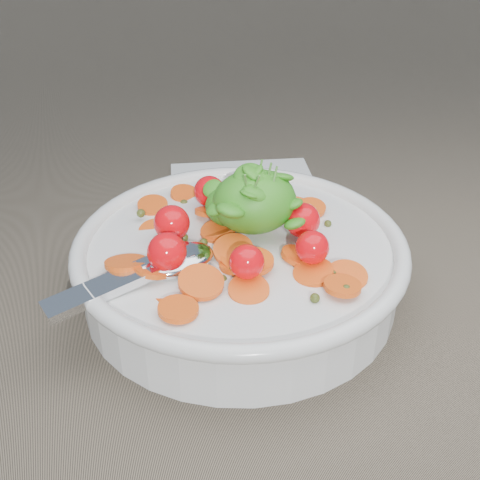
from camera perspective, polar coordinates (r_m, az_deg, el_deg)
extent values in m
plane|color=#7A6C57|center=(0.60, -0.28, -4.04)|extent=(6.00, 6.00, 0.00)
cylinder|color=white|center=(0.57, 0.00, -2.76)|extent=(0.29, 0.29, 0.06)
torus|color=white|center=(0.55, 0.00, -0.37)|extent=(0.31, 0.31, 0.02)
cylinder|color=white|center=(0.58, 0.00, -4.76)|extent=(0.15, 0.15, 0.01)
cylinder|color=brown|center=(0.57, 0.00, -2.76)|extent=(0.27, 0.27, 0.04)
cylinder|color=#FD5E15|center=(0.58, -7.88, 0.76)|extent=(0.04, 0.04, 0.01)
cylinder|color=#FD5E15|center=(0.52, -10.74, -2.15)|extent=(0.04, 0.04, 0.01)
cylinder|color=#FD5E15|center=(0.57, -2.09, 0.78)|extent=(0.04, 0.04, 0.02)
cylinder|color=#FD5E15|center=(0.59, -2.91, 2.69)|extent=(0.04, 0.04, 0.02)
cylinder|color=#FD5E15|center=(0.51, -8.24, -2.70)|extent=(0.04, 0.03, 0.01)
cylinder|color=#FD5E15|center=(0.61, -8.28, 3.28)|extent=(0.04, 0.04, 0.01)
cylinder|color=#FD5E15|center=(0.56, -2.17, 0.80)|extent=(0.04, 0.04, 0.01)
cylinder|color=#FD5E15|center=(0.55, -6.88, -0.59)|extent=(0.03, 0.03, 0.01)
cylinder|color=#FD5E15|center=(0.50, 9.70, -4.31)|extent=(0.04, 0.04, 0.01)
cylinder|color=#FD5E15|center=(0.51, 1.17, -2.04)|extent=(0.04, 0.04, 0.01)
cylinder|color=#FD5E15|center=(0.51, 10.10, -3.39)|extent=(0.05, 0.05, 0.01)
cylinder|color=#FD5E15|center=(0.54, 5.65, -1.57)|extent=(0.05, 0.05, 0.02)
cylinder|color=#FD5E15|center=(0.53, -0.65, -0.94)|extent=(0.05, 0.05, 0.02)
cylinder|color=#FD5E15|center=(0.47, -5.88, -6.53)|extent=(0.04, 0.04, 0.01)
cylinder|color=#FD5E15|center=(0.49, 0.84, -4.77)|extent=(0.04, 0.04, 0.01)
cylinder|color=#FD5E15|center=(0.53, -0.09, -1.81)|extent=(0.05, 0.05, 0.01)
cylinder|color=#FD5E15|center=(0.64, -5.21, 4.29)|extent=(0.03, 0.03, 0.02)
cylinder|color=#FD5E15|center=(0.49, -3.72, -3.99)|extent=(0.05, 0.05, 0.01)
cylinder|color=#FD5E15|center=(0.50, -6.16, -5.33)|extent=(0.04, 0.04, 0.01)
cylinder|color=#FD5E15|center=(0.52, -0.08, -2.26)|extent=(0.05, 0.05, 0.01)
cylinder|color=#FD5E15|center=(0.60, 6.83, 3.07)|extent=(0.04, 0.04, 0.01)
cylinder|color=#FD5E15|center=(0.51, 6.97, -3.10)|extent=(0.05, 0.05, 0.02)
cylinder|color=#FD5E15|center=(0.56, -10.20, -0.77)|extent=(0.03, 0.03, 0.01)
cylinder|color=#FD5E15|center=(0.60, 5.49, 3.04)|extent=(0.05, 0.05, 0.01)
sphere|color=#414918|center=(0.51, -11.22, -4.35)|extent=(0.01, 0.01, 0.01)
sphere|color=#414918|center=(0.51, -0.68, -2.84)|extent=(0.01, 0.01, 0.01)
sphere|color=#414918|center=(0.59, -9.38, 2.52)|extent=(0.01, 0.01, 0.01)
sphere|color=#414918|center=(0.49, 7.11, -5.49)|extent=(0.01, 0.01, 0.01)
sphere|color=#414918|center=(0.53, 2.85, -2.11)|extent=(0.01, 0.01, 0.01)
sphere|color=#414918|center=(0.54, -7.38, -1.06)|extent=(0.01, 0.01, 0.01)
sphere|color=#414918|center=(0.53, -8.55, -1.80)|extent=(0.01, 0.01, 0.01)
sphere|color=#414918|center=(0.54, -3.48, -0.25)|extent=(0.01, 0.01, 0.01)
sphere|color=#414918|center=(0.59, 8.33, 1.54)|extent=(0.01, 0.01, 0.01)
sphere|color=#414918|center=(0.58, 0.01, 1.68)|extent=(0.01, 0.01, 0.01)
sphere|color=#414918|center=(0.50, 10.89, -4.27)|extent=(0.01, 0.01, 0.01)
sphere|color=#414918|center=(0.63, -5.33, 3.45)|extent=(0.01, 0.01, 0.01)
sphere|color=#414918|center=(0.49, 10.03, -4.58)|extent=(0.01, 0.01, 0.01)
sphere|color=#414918|center=(0.51, -1.66, -3.74)|extent=(0.01, 0.01, 0.01)
sphere|color=#414918|center=(0.51, 8.71, -3.22)|extent=(0.01, 0.01, 0.01)
sphere|color=#414918|center=(0.50, -4.72, -4.56)|extent=(0.01, 0.01, 0.01)
sphere|color=#414918|center=(0.55, -5.32, 0.23)|extent=(0.01, 0.01, 0.01)
sphere|color=red|center=(0.55, 5.95, 1.88)|extent=(0.03, 0.03, 0.03)
sphere|color=red|center=(0.60, 2.19, 4.88)|extent=(0.03, 0.03, 0.03)
sphere|color=red|center=(0.60, -2.92, 4.65)|extent=(0.03, 0.03, 0.03)
sphere|color=red|center=(0.55, -6.48, 1.61)|extent=(0.03, 0.03, 0.03)
sphere|color=red|center=(0.51, -6.95, -1.15)|extent=(0.03, 0.03, 0.03)
sphere|color=red|center=(0.49, 0.65, -2.08)|extent=(0.03, 0.03, 0.03)
sphere|color=red|center=(0.52, 6.87, -0.70)|extent=(0.03, 0.03, 0.03)
ellipsoid|color=green|center=(0.55, 1.39, 3.67)|extent=(0.08, 0.07, 0.06)
ellipsoid|color=green|center=(0.56, -1.02, 3.23)|extent=(0.05, 0.05, 0.04)
ellipsoid|color=green|center=(0.54, 2.33, 5.01)|extent=(0.02, 0.02, 0.02)
ellipsoid|color=green|center=(0.54, 1.18, 6.17)|extent=(0.03, 0.03, 0.03)
ellipsoid|color=green|center=(0.54, 1.65, 4.78)|extent=(0.02, 0.03, 0.02)
ellipsoid|color=green|center=(0.55, 0.94, 4.12)|extent=(0.02, 0.03, 0.01)
ellipsoid|color=green|center=(0.55, 3.94, 5.98)|extent=(0.03, 0.03, 0.02)
ellipsoid|color=green|center=(0.54, 1.16, 6.38)|extent=(0.02, 0.02, 0.02)
ellipsoid|color=green|center=(0.56, 1.73, 5.46)|extent=(0.03, 0.03, 0.02)
ellipsoid|color=green|center=(0.54, 1.37, 5.70)|extent=(0.03, 0.03, 0.02)
ellipsoid|color=green|center=(0.54, 1.47, 5.75)|extent=(0.03, 0.03, 0.02)
ellipsoid|color=green|center=(0.54, -1.96, 3.17)|extent=(0.03, 0.02, 0.02)
ellipsoid|color=green|center=(0.54, 4.96, 3.39)|extent=(0.03, 0.03, 0.02)
ellipsoid|color=green|center=(0.52, -0.91, 2.81)|extent=(0.03, 0.03, 0.02)
ellipsoid|color=green|center=(0.54, 2.74, 5.99)|extent=(0.02, 0.03, 0.02)
ellipsoid|color=green|center=(0.54, 0.87, 6.07)|extent=(0.03, 0.04, 0.03)
ellipsoid|color=green|center=(0.56, 2.85, 5.96)|extent=(0.02, 0.02, 0.02)
ellipsoid|color=green|center=(0.54, 1.54, 6.22)|extent=(0.03, 0.03, 0.03)
ellipsoid|color=green|center=(0.52, 1.54, 4.43)|extent=(0.03, 0.02, 0.02)
ellipsoid|color=green|center=(0.52, 0.90, 4.40)|extent=(0.02, 0.02, 0.01)
ellipsoid|color=green|center=(0.54, 1.37, 5.92)|extent=(0.03, 0.03, 0.02)
ellipsoid|color=green|center=(0.54, 1.13, 5.38)|extent=(0.03, 0.03, 0.02)
ellipsoid|color=green|center=(0.54, 5.22, 1.58)|extent=(0.03, 0.03, 0.02)
ellipsoid|color=green|center=(0.56, 3.02, 5.19)|extent=(0.03, 0.03, 0.02)
ellipsoid|color=green|center=(0.55, 1.42, 5.17)|extent=(0.03, 0.03, 0.02)
ellipsoid|color=green|center=(0.57, -2.61, 4.91)|extent=(0.02, 0.02, 0.02)
ellipsoid|color=green|center=(0.54, 2.83, 5.36)|extent=(0.03, 0.03, 0.02)
cylinder|color=#4C8C33|center=(0.53, 2.93, 4.34)|extent=(0.02, 0.01, 0.05)
cylinder|color=#4C8C33|center=(0.55, 1.58, 5.15)|extent=(0.01, 0.00, 0.05)
cylinder|color=#4C8C33|center=(0.54, 2.41, 4.83)|extent=(0.01, 0.00, 0.05)
cylinder|color=#4C8C33|center=(0.53, 0.98, 4.00)|extent=(0.01, 0.01, 0.05)
cylinder|color=#4C8C33|center=(0.53, 0.70, 4.16)|extent=(0.01, 0.01, 0.05)
ellipsoid|color=silver|center=(0.52, -5.96, -1.88)|extent=(0.08, 0.06, 0.02)
cube|color=silver|center=(0.50, -11.28, -3.82)|extent=(0.13, 0.06, 0.02)
cylinder|color=silver|center=(0.51, -8.05, -2.52)|extent=(0.03, 0.02, 0.01)
cube|color=white|center=(0.76, 0.43, 4.77)|extent=(0.21, 0.19, 0.01)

